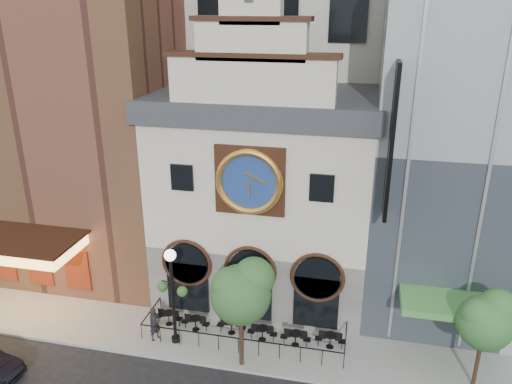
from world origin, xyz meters
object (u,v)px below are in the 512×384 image
at_px(bistro_2, 232,326).
at_px(lamppost, 172,286).
at_px(bistro_3, 262,333).
at_px(pedestrian, 155,324).
at_px(bistro_0, 169,317).
at_px(bistro_1, 195,323).
at_px(tree_right, 487,318).
at_px(bistro_5, 330,340).
at_px(tree_left, 242,290).
at_px(bistro_4, 295,338).

height_order(bistro_2, lamppost, lamppost).
height_order(bistro_3, pedestrian, pedestrian).
distance_m(bistro_0, bistro_1, 1.62).
xyz_separation_m(pedestrian, tree_right, (15.93, 0.09, 2.71)).
bearing_deg(bistro_2, bistro_5, -0.29).
xyz_separation_m(bistro_0, bistro_5, (8.90, -0.03, 0.00)).
bearing_deg(bistro_1, bistro_3, -1.00).
relative_size(lamppost, tree_left, 0.94).
relative_size(lamppost, tree_right, 1.08).
xyz_separation_m(bistro_2, bistro_4, (3.51, -0.26, 0.00)).
bearing_deg(tree_left, pedestrian, 170.10).
xyz_separation_m(bistro_0, tree_right, (15.72, -1.27, 3.19)).
xyz_separation_m(bistro_4, tree_right, (8.60, -1.00, 3.19)).
relative_size(bistro_2, bistro_3, 1.00).
height_order(bistro_0, tree_right, tree_right).
bearing_deg(lamppost, pedestrian, -166.22).
bearing_deg(bistro_0, bistro_5, -0.22).
relative_size(bistro_5, tree_right, 0.32).
height_order(lamppost, tree_left, tree_left).
bearing_deg(bistro_0, bistro_1, -5.38).
bearing_deg(pedestrian, bistro_2, -43.68).
bearing_deg(bistro_2, bistro_0, 179.88).
bearing_deg(bistro_3, bistro_0, 177.67).
bearing_deg(bistro_0, tree_right, -4.61).
relative_size(bistro_2, tree_left, 0.27).
relative_size(bistro_2, bistro_4, 1.00).
bearing_deg(tree_left, bistro_2, 117.81).
relative_size(bistro_1, bistro_5, 1.00).
relative_size(bistro_0, bistro_5, 1.00).
relative_size(pedestrian, tree_right, 0.38).
relative_size(bistro_3, bistro_4, 1.00).
bearing_deg(tree_left, bistro_4, 39.89).
bearing_deg(bistro_3, lamppost, -166.13).
distance_m(bistro_3, bistro_4, 1.77).
height_order(bistro_1, bistro_3, same).
height_order(bistro_2, bistro_4, same).
height_order(bistro_0, bistro_4, same).
bearing_deg(bistro_3, pedestrian, -168.40).
bearing_deg(bistro_5, bistro_2, 179.71).
bearing_deg(tree_right, bistro_2, 174.06).
height_order(bistro_0, bistro_5, same).
height_order(bistro_5, tree_right, tree_right).
height_order(bistro_2, tree_left, tree_left).
xyz_separation_m(bistro_1, bistro_4, (5.50, -0.12, 0.00)).
distance_m(bistro_0, tree_right, 16.09).
bearing_deg(bistro_2, pedestrian, -160.51).
distance_m(bistro_5, pedestrian, 9.21).
distance_m(bistro_3, pedestrian, 5.69).
relative_size(bistro_1, bistro_4, 1.00).
relative_size(bistro_0, tree_right, 0.32).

